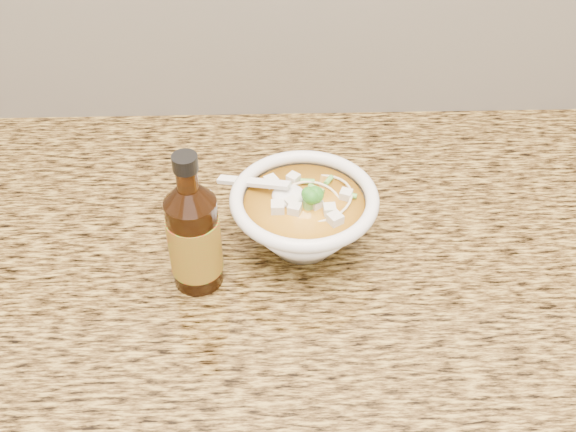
{
  "coord_description": "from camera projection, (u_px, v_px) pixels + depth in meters",
  "views": [
    {
      "loc": [
        -0.05,
        1.02,
        1.55
      ],
      "look_at": [
        -0.04,
        1.68,
        0.95
      ],
      "focal_mm": 45.0,
      "sensor_mm": 36.0,
      "label": 1
    }
  ],
  "objects": [
    {
      "name": "soup_bowl",
      "position": [
        304.0,
        218.0,
        0.91
      ],
      "size": [
        0.2,
        0.18,
        0.1
      ],
      "rotation": [
        0.0,
        0.0,
        0.21
      ],
      "color": "white",
      "rests_on": "counter_slab"
    },
    {
      "name": "hot_sauce_bottle",
      "position": [
        194.0,
        237.0,
        0.84
      ],
      "size": [
        0.06,
        0.06,
        0.19
      ],
      "rotation": [
        0.0,
        0.0,
        0.0
      ],
      "color": "#321606",
      "rests_on": "counter_slab"
    },
    {
      "name": "counter_slab",
      "position": [
        316.0,
        258.0,
        0.94
      ],
      "size": [
        4.0,
        0.68,
        0.04
      ],
      "primitive_type": "cube",
      "color": "olive",
      "rests_on": "cabinet"
    }
  ]
}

